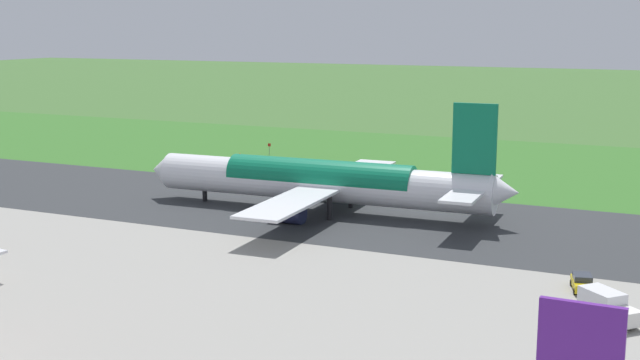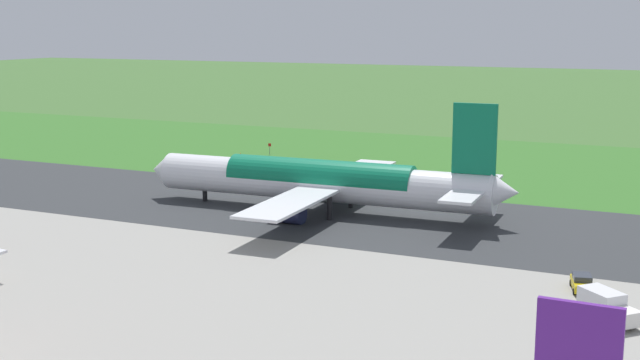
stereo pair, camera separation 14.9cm
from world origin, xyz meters
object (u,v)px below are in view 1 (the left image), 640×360
object	(u,v)px
airliner_main	(323,181)
no_stopping_sign	(269,148)
service_car_followme	(582,282)
service_truck_fuel	(607,306)
traffic_cone_orange	(240,154)

from	to	relation	value
airliner_main	no_stopping_sign	bearing A→B (deg)	-54.01
no_stopping_sign	service_car_followme	bearing A→B (deg)	137.06
airliner_main	service_truck_fuel	size ratio (longest dim) A/B	9.33
traffic_cone_orange	airliner_main	bearing A→B (deg)	132.30
no_stopping_sign	traffic_cone_orange	bearing A→B (deg)	34.79
service_truck_fuel	traffic_cone_orange	xyz separation A→B (m)	(75.88, -67.84, -1.13)
airliner_main	traffic_cone_orange	bearing A→B (deg)	-47.70
no_stopping_sign	service_truck_fuel	bearing A→B (deg)	134.97
service_truck_fuel	no_stopping_sign	distance (m)	100.59
service_car_followme	airliner_main	bearing A→B (deg)	-29.22
airliner_main	no_stopping_sign	world-z (taller)	airliner_main
airliner_main	service_car_followme	size ratio (longest dim) A/B	11.98
service_car_followme	no_stopping_sign	distance (m)	92.88
service_truck_fuel	no_stopping_sign	xyz separation A→B (m)	(71.09, -71.17, -0.05)
service_car_followme	traffic_cone_orange	bearing A→B (deg)	-39.48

